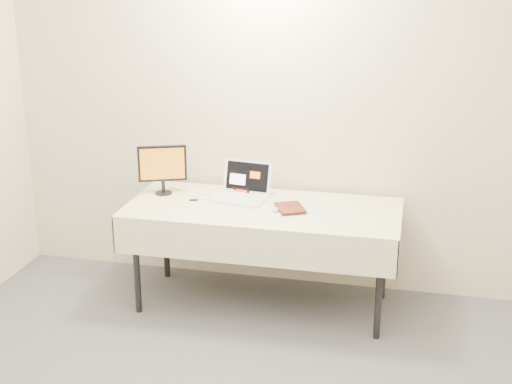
% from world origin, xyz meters
% --- Properties ---
extents(back_wall, '(4.00, 0.10, 2.70)m').
position_xyz_m(back_wall, '(0.00, 2.50, 1.35)').
color(back_wall, beige).
rests_on(back_wall, ground).
extents(table, '(1.86, 0.81, 0.74)m').
position_xyz_m(table, '(0.00, 2.05, 0.68)').
color(table, black).
rests_on(table, ground).
extents(laptop, '(0.40, 0.36, 0.25)m').
position_xyz_m(laptop, '(-0.18, 2.20, 0.80)').
color(laptop, white).
rests_on(laptop, table).
extents(monitor, '(0.33, 0.16, 0.36)m').
position_xyz_m(monitor, '(-0.76, 2.16, 0.95)').
color(monitor, black).
rests_on(monitor, table).
extents(book, '(0.16, 0.09, 0.23)m').
position_xyz_m(book, '(0.11, 1.99, 0.85)').
color(book, maroon).
rests_on(book, table).
extents(alarm_clock, '(0.13, 0.07, 0.05)m').
position_xyz_m(alarm_clock, '(-0.20, 2.29, 0.76)').
color(alarm_clock, black).
rests_on(alarm_clock, table).
extents(clicker, '(0.04, 0.08, 0.02)m').
position_xyz_m(clicker, '(0.10, 1.98, 0.75)').
color(clicker, silver).
rests_on(clicker, table).
extents(paper_form, '(0.18, 0.33, 0.00)m').
position_xyz_m(paper_form, '(0.40, 1.95, 0.74)').
color(paper_form, '#BEEBBB').
rests_on(paper_form, table).
extents(usb_dongle, '(0.06, 0.03, 0.01)m').
position_xyz_m(usb_dongle, '(-0.50, 2.06, 0.74)').
color(usb_dongle, black).
rests_on(usb_dongle, table).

